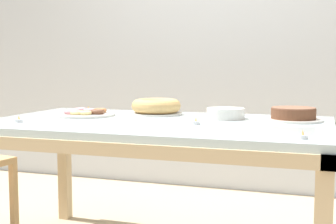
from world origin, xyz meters
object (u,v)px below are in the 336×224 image
at_px(cake_chocolate_round, 293,115).
at_px(tealight_left_edge, 19,120).
at_px(cake_golden_bundt, 156,107).
at_px(tealight_centre, 303,136).
at_px(tealight_near_front, 196,122).
at_px(tealight_right_edge, 88,110).
at_px(pastry_platter, 85,113).
at_px(plate_stack, 226,113).

height_order(cake_chocolate_round, tealight_left_edge, cake_chocolate_round).
relative_size(cake_chocolate_round, cake_golden_bundt, 0.99).
relative_size(tealight_left_edge, tealight_centre, 1.00).
distance_m(tealight_near_front, tealight_centre, 0.62).
bearing_deg(tealight_right_edge, cake_golden_bundt, -4.28).
bearing_deg(cake_chocolate_round, cake_golden_bundt, 174.47).
distance_m(pastry_platter, tealight_centre, 1.36).
bearing_deg(tealight_left_edge, plate_stack, 26.95).
xyz_separation_m(cake_chocolate_round, plate_stack, (-0.36, -0.01, -0.00)).
height_order(cake_golden_bundt, tealight_left_edge, cake_golden_bundt).
xyz_separation_m(pastry_platter, tealight_near_front, (0.73, -0.19, -0.00)).
bearing_deg(tealight_centre, tealight_near_front, 149.06).
bearing_deg(cake_chocolate_round, pastry_platter, -174.32).
xyz_separation_m(cake_chocolate_round, tealight_right_edge, (-1.29, 0.11, -0.02)).
bearing_deg(pastry_platter, tealight_centre, -22.02).
distance_m(cake_chocolate_round, tealight_left_edge, 1.45).
distance_m(cake_chocolate_round, tealight_right_edge, 1.29).
relative_size(cake_chocolate_round, pastry_platter, 0.86).
relative_size(cake_golden_bundt, tealight_centre, 7.88).
xyz_separation_m(cake_chocolate_round, tealight_centre, (0.08, -0.63, -0.02)).
relative_size(cake_chocolate_round, tealight_right_edge, 7.78).
bearing_deg(plate_stack, pastry_platter, -172.79).
relative_size(cake_chocolate_round, tealight_near_front, 7.78).
bearing_deg(tealight_near_front, cake_golden_bundt, 132.21).
xyz_separation_m(cake_golden_bundt, tealight_centre, (0.88, -0.71, -0.04)).
relative_size(pastry_platter, tealight_left_edge, 9.03).
bearing_deg(cake_chocolate_round, tealight_near_front, -145.66).
bearing_deg(cake_golden_bundt, pastry_platter, -152.63).
xyz_separation_m(tealight_left_edge, tealight_centre, (1.43, -0.11, 0.00)).
bearing_deg(tealight_near_front, cake_chocolate_round, 34.34).
distance_m(tealight_left_edge, tealight_right_edge, 0.64).
bearing_deg(tealight_left_edge, pastry_platter, 67.31).
bearing_deg(tealight_centre, tealight_right_edge, 151.40).
height_order(cake_golden_bundt, tealight_near_front, cake_golden_bundt).
bearing_deg(plate_stack, tealight_centre, -54.46).
bearing_deg(pastry_platter, tealight_near_front, -14.74).
distance_m(tealight_near_front, tealight_right_edge, 0.93).
xyz_separation_m(cake_golden_bundt, tealight_left_edge, (-0.55, -0.60, -0.04)).
bearing_deg(tealight_left_edge, tealight_centre, -4.44).
bearing_deg(tealight_centre, cake_chocolate_round, 96.86).
relative_size(tealight_near_front, tealight_left_edge, 1.00).
height_order(pastry_platter, plate_stack, plate_stack).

